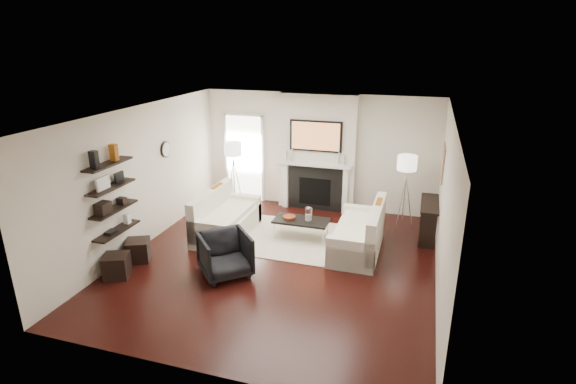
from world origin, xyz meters
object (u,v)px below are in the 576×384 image
(loveseat_left_base, at_px, (227,225))
(armchair, at_px, (225,253))
(lamp_right_shade, at_px, (407,163))
(loveseat_right_base, at_px, (357,240))
(coffee_table, at_px, (301,221))
(lamp_left_shade, at_px, (233,149))
(ottoman_near, at_px, (138,250))

(loveseat_left_base, xyz_separation_m, armchair, (0.67, -1.53, 0.20))
(lamp_right_shade, bearing_deg, loveseat_right_base, -119.33)
(coffee_table, distance_m, armchair, 1.96)
(coffee_table, bearing_deg, loveseat_right_base, -8.75)
(armchair, distance_m, lamp_right_shade, 4.16)
(lamp_left_shade, distance_m, ottoman_near, 3.30)
(loveseat_left_base, relative_size, armchair, 2.20)
(lamp_right_shade, bearing_deg, coffee_table, -148.74)
(lamp_right_shade, bearing_deg, loveseat_left_base, -157.92)
(loveseat_right_base, distance_m, ottoman_near, 4.09)
(lamp_left_shade, bearing_deg, loveseat_right_base, -24.09)
(armchair, bearing_deg, loveseat_left_base, 71.53)
(loveseat_right_base, relative_size, coffee_table, 1.64)
(armchair, height_order, lamp_right_shade, lamp_right_shade)
(coffee_table, relative_size, armchair, 1.34)
(coffee_table, distance_m, lamp_left_shade, 2.56)
(loveseat_left_base, distance_m, coffee_table, 1.55)
(armchair, relative_size, lamp_left_shade, 2.05)
(ottoman_near, bearing_deg, coffee_table, 34.12)
(armchair, bearing_deg, ottoman_near, 137.94)
(lamp_left_shade, bearing_deg, ottoman_near, -101.71)
(loveseat_right_base, bearing_deg, lamp_left_shade, 155.91)
(armchair, height_order, ottoman_near, armchair)
(loveseat_left_base, bearing_deg, loveseat_right_base, 1.13)
(loveseat_right_base, distance_m, armchair, 2.57)
(armchair, height_order, lamp_left_shade, lamp_left_shade)
(loveseat_left_base, xyz_separation_m, loveseat_right_base, (2.69, 0.05, 0.00))
(loveseat_right_base, xyz_separation_m, armchair, (-2.02, -1.58, 0.20))
(loveseat_right_base, bearing_deg, ottoman_near, -157.18)
(coffee_table, distance_m, ottoman_near, 3.15)
(coffee_table, bearing_deg, lamp_right_shade, 31.26)
(loveseat_right_base, height_order, lamp_right_shade, lamp_right_shade)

